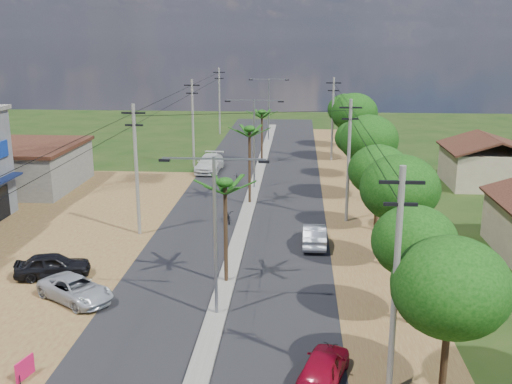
# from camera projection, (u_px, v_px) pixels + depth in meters

# --- Properties ---
(ground) EXTENTS (160.00, 160.00, 0.00)m
(ground) POSITION_uv_depth(u_px,v_px,m) (217.00, 316.00, 29.40)
(ground) COLOR black
(ground) RESTS_ON ground
(road) EXTENTS (12.00, 110.00, 0.04)m
(road) POSITION_uv_depth(u_px,v_px,m) (244.00, 223.00, 43.86)
(road) COLOR black
(road) RESTS_ON ground
(median) EXTENTS (1.00, 90.00, 0.18)m
(median) POSITION_uv_depth(u_px,v_px,m) (248.00, 210.00, 46.73)
(median) COLOR #605E56
(median) RESTS_ON ground
(dirt_lot_west) EXTENTS (18.00, 46.00, 0.04)m
(dirt_lot_west) POSITION_uv_depth(u_px,v_px,m) (0.00, 251.00, 38.14)
(dirt_lot_west) COLOR brown
(dirt_lot_west) RESTS_ON ground
(dirt_shoulder_east) EXTENTS (5.00, 90.00, 0.03)m
(dirt_shoulder_east) POSITION_uv_depth(u_px,v_px,m) (361.00, 225.00, 43.27)
(dirt_shoulder_east) COLOR brown
(dirt_shoulder_east) RESTS_ON ground
(low_shed) EXTENTS (10.40, 10.40, 3.95)m
(low_shed) POSITION_uv_depth(u_px,v_px,m) (19.00, 166.00, 53.48)
(low_shed) COLOR #605E56
(low_shed) RESTS_ON ground
(house_east_far) EXTENTS (7.60, 7.50, 4.60)m
(house_east_far) POSITION_uv_depth(u_px,v_px,m) (487.00, 159.00, 54.34)
(house_east_far) COLOR gray
(house_east_far) RESTS_ON ground
(tree_east_a) EXTENTS (4.40, 4.40, 6.37)m
(tree_east_a) POSITION_uv_depth(u_px,v_px,m) (451.00, 287.00, 21.81)
(tree_east_a) COLOR black
(tree_east_a) RESTS_ON ground
(tree_east_b) EXTENTS (4.00, 4.00, 5.83)m
(tree_east_b) POSITION_uv_depth(u_px,v_px,m) (414.00, 242.00, 27.71)
(tree_east_b) COLOR black
(tree_east_b) RESTS_ON ground
(tree_east_c) EXTENTS (4.60, 4.60, 6.83)m
(tree_east_c) POSITION_uv_depth(u_px,v_px,m) (400.00, 189.00, 34.24)
(tree_east_c) COLOR black
(tree_east_c) RESTS_ON ground
(tree_east_d) EXTENTS (4.20, 4.20, 6.13)m
(tree_east_d) POSITION_uv_depth(u_px,v_px,m) (378.00, 170.00, 41.14)
(tree_east_d) COLOR black
(tree_east_d) RESTS_ON ground
(tree_east_e) EXTENTS (4.80, 4.80, 7.14)m
(tree_east_e) POSITION_uv_depth(u_px,v_px,m) (369.00, 140.00, 48.65)
(tree_east_e) COLOR black
(tree_east_e) RESTS_ON ground
(tree_east_f) EXTENTS (3.80, 3.80, 5.52)m
(tree_east_f) POSITION_uv_depth(u_px,v_px,m) (355.00, 138.00, 56.70)
(tree_east_f) COLOR black
(tree_east_f) RESTS_ON ground
(tree_east_g) EXTENTS (5.00, 5.00, 7.38)m
(tree_east_g) POSITION_uv_depth(u_px,v_px,m) (354.00, 113.00, 64.02)
(tree_east_g) COLOR black
(tree_east_g) RESTS_ON ground
(tree_east_h) EXTENTS (4.40, 4.40, 6.52)m
(tree_east_h) POSITION_uv_depth(u_px,v_px,m) (346.00, 109.00, 71.91)
(tree_east_h) COLOR black
(tree_east_h) RESTS_ON ground
(palm_median_near) EXTENTS (2.00, 2.00, 6.15)m
(palm_median_near) POSITION_uv_depth(u_px,v_px,m) (225.00, 187.00, 31.84)
(palm_median_near) COLOR black
(palm_median_near) RESTS_ON ground
(palm_median_mid) EXTENTS (2.00, 2.00, 6.55)m
(palm_median_mid) POSITION_uv_depth(u_px,v_px,m) (250.00, 133.00, 47.17)
(palm_median_mid) COLOR black
(palm_median_mid) RESTS_ON ground
(palm_median_far) EXTENTS (2.00, 2.00, 5.85)m
(palm_median_far) POSITION_uv_depth(u_px,v_px,m) (262.00, 114.00, 62.76)
(palm_median_far) COLOR black
(palm_median_far) RESTS_ON ground
(streetlight_near) EXTENTS (5.10, 0.18, 8.00)m
(streetlight_near) POSITION_uv_depth(u_px,v_px,m) (215.00, 224.00, 28.17)
(streetlight_near) COLOR gray
(streetlight_near) RESTS_ON ground
(streetlight_mid) EXTENTS (5.10, 0.18, 8.00)m
(streetlight_mid) POSITION_uv_depth(u_px,v_px,m) (254.00, 136.00, 52.28)
(streetlight_mid) COLOR gray
(streetlight_mid) RESTS_ON ground
(streetlight_far) EXTENTS (5.10, 0.18, 8.00)m
(streetlight_far) POSITION_uv_depth(u_px,v_px,m) (269.00, 104.00, 76.38)
(streetlight_far) COLOR gray
(streetlight_far) RESTS_ON ground
(utility_pole_w_b) EXTENTS (1.60, 0.24, 9.00)m
(utility_pole_w_b) POSITION_uv_depth(u_px,v_px,m) (136.00, 167.00, 40.23)
(utility_pole_w_b) COLOR #605E56
(utility_pole_w_b) RESTS_ON ground
(utility_pole_w_c) EXTENTS (1.60, 0.24, 9.00)m
(utility_pole_w_c) POSITION_uv_depth(u_px,v_px,m) (193.00, 121.00, 61.44)
(utility_pole_w_c) COLOR #605E56
(utility_pole_w_c) RESTS_ON ground
(utility_pole_w_d) EXTENTS (1.60, 0.24, 9.00)m
(utility_pole_w_d) POSITION_uv_depth(u_px,v_px,m) (219.00, 99.00, 81.69)
(utility_pole_w_d) COLOR #605E56
(utility_pole_w_d) RESTS_ON ground
(utility_pole_e_a) EXTENTS (1.60, 0.24, 9.00)m
(utility_pole_e_a) POSITION_uv_depth(u_px,v_px,m) (396.00, 279.00, 21.88)
(utility_pole_e_a) COLOR #605E56
(utility_pole_e_a) RESTS_ON ground
(utility_pole_e_b) EXTENTS (1.60, 0.24, 9.00)m
(utility_pole_e_b) POSITION_uv_depth(u_px,v_px,m) (349.00, 158.00, 43.09)
(utility_pole_e_b) COLOR #605E56
(utility_pole_e_b) RESTS_ON ground
(utility_pole_e_c) EXTENTS (1.60, 0.24, 9.00)m
(utility_pole_e_c) POSITION_uv_depth(u_px,v_px,m) (333.00, 117.00, 64.31)
(utility_pole_e_c) COLOR #605E56
(utility_pole_e_c) RESTS_ON ground
(car_red_near) EXTENTS (2.55, 4.15, 1.32)m
(car_red_near) POSITION_uv_depth(u_px,v_px,m) (323.00, 368.00, 23.64)
(car_red_near) COLOR maroon
(car_red_near) RESTS_ON ground
(car_silver_mid) EXTENTS (1.52, 4.30, 1.41)m
(car_silver_mid) POSITION_uv_depth(u_px,v_px,m) (314.00, 235.00, 39.02)
(car_silver_mid) COLOR #A9ADB1
(car_silver_mid) RESTS_ON ground
(car_white_far) EXTENTS (2.56, 5.73, 1.63)m
(car_white_far) POSITION_uv_depth(u_px,v_px,m) (210.00, 164.00, 60.06)
(car_white_far) COLOR #B7B8B3
(car_white_far) RESTS_ON ground
(car_parked_silver) EXTENTS (4.84, 4.16, 1.24)m
(car_parked_silver) POSITION_uv_depth(u_px,v_px,m) (76.00, 290.00, 30.92)
(car_parked_silver) COLOR #A9ADB1
(car_parked_silver) RESTS_ON ground
(car_parked_dark) EXTENTS (4.45, 2.78, 1.41)m
(car_parked_dark) POSITION_uv_depth(u_px,v_px,m) (53.00, 266.00, 33.91)
(car_parked_dark) COLOR black
(car_parked_dark) RESTS_ON ground
(moto_rider_east) EXTENTS (1.14, 1.93, 0.96)m
(moto_rider_east) POSITION_uv_depth(u_px,v_px,m) (327.00, 360.00, 24.57)
(moto_rider_east) COLOR black
(moto_rider_east) RESTS_ON ground
(moto_rider_west_a) EXTENTS (1.09, 1.92, 0.96)m
(moto_rider_west_a) POSITION_uv_depth(u_px,v_px,m) (228.00, 216.00, 43.88)
(moto_rider_west_a) COLOR black
(moto_rider_west_a) RESTS_ON ground
(moto_rider_west_b) EXTENTS (0.51, 1.65, 0.99)m
(moto_rider_west_b) POSITION_uv_depth(u_px,v_px,m) (237.00, 180.00, 54.81)
(moto_rider_west_b) COLOR black
(moto_rider_west_b) RESTS_ON ground
(roadside_sign) EXTENTS (0.34, 1.04, 0.88)m
(roadside_sign) POSITION_uv_depth(u_px,v_px,m) (25.00, 369.00, 23.98)
(roadside_sign) COLOR #BD1147
(roadside_sign) RESTS_ON ground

